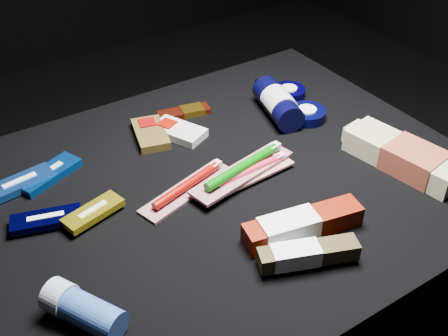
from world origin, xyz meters
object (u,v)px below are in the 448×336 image
bodywash_bottle (405,157)px  toothpaste_carton_red (298,226)px  deodorant_stick (83,309)px  lotion_bottle (278,103)px

bodywash_bottle → toothpaste_carton_red: bodywash_bottle is taller
bodywash_bottle → deodorant_stick: (-0.67, -0.01, 0.00)m
toothpaste_carton_red → lotion_bottle: bearing=68.7°
deodorant_stick → toothpaste_carton_red: bearing=-31.9°
bodywash_bottle → deodorant_stick: bearing=170.8°
bodywash_bottle → deodorant_stick: size_ratio=1.89×
bodywash_bottle → toothpaste_carton_red: bearing=177.0°
lotion_bottle → deodorant_stick: bearing=-137.9°
bodywash_bottle → lotion_bottle: bearing=97.4°
lotion_bottle → toothpaste_carton_red: (-0.21, -0.33, -0.01)m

